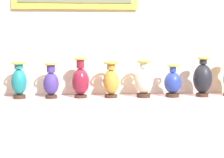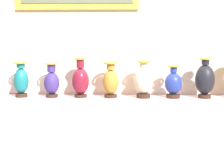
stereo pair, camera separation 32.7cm
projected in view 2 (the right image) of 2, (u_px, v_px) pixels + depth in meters
name	position (u px, v px, depth m)	size (l,w,h in m)	color
display_shelf	(112.00, 148.00, 3.35)	(3.93, 0.32, 1.04)	beige
back_wall	(112.00, 49.00, 3.46)	(5.26, 0.14, 2.97)	beige
vase_teal	(21.00, 80.00, 3.27)	(0.14, 0.14, 0.35)	#382319
vase_indigo	(52.00, 82.00, 3.26)	(0.15, 0.15, 0.34)	#382319
vase_burgundy	(80.00, 80.00, 3.26)	(0.17, 0.17, 0.39)	#382319
vase_ochre	(111.00, 81.00, 3.25)	(0.15, 0.15, 0.35)	#382319
vase_ivory	(144.00, 81.00, 3.22)	(0.19, 0.19, 0.36)	#382319
vase_cobalt	(173.00, 83.00, 3.22)	(0.17, 0.17, 0.32)	#382319
vase_onyx	(205.00, 79.00, 3.21)	(0.19, 0.19, 0.39)	#382319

